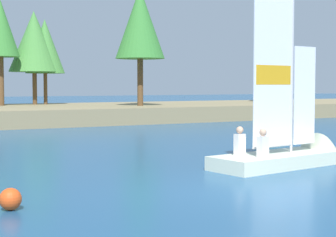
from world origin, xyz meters
name	(u,v)px	position (x,y,z in m)	size (l,w,h in m)	color
ground_plane	(250,193)	(0.00, 0.00, 0.00)	(200.00, 200.00, 0.00)	navy
shore_bank	(7,115)	(0.00, 24.83, 0.49)	(80.00, 11.14, 0.97)	#897A56
shoreline_tree_left	(0,28)	(0.12, 27.20, 6.00)	(2.47, 2.47, 7.00)	brown
shoreline_tree_midleft	(34,42)	(2.57, 28.20, 5.28)	(3.47, 3.47, 6.39)	brown
shoreline_tree_centre	(45,47)	(3.31, 28.15, 4.97)	(2.69, 2.69, 5.87)	brown
shoreline_tree_midright	(140,23)	(7.99, 22.67, 6.25)	(3.18, 3.18, 7.60)	brown
shoreline_tree_right	(271,35)	(20.58, 25.22, 6.24)	(2.40, 2.40, 7.63)	brown
sailboat	(301,151)	(3.95, 2.87, 0.38)	(5.17, 2.23, 6.47)	silver
channel_buoy	(10,199)	(-4.94, 0.74, 0.21)	(0.42, 0.42, 0.42)	#E54C19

